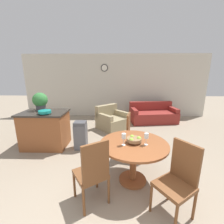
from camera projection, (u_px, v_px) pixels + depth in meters
wall_back at (115, 86)px, 6.60m from camera, size 8.00×0.09×2.70m
dining_table at (134, 152)px, 2.56m from camera, size 1.15×1.15×0.74m
dining_chair_near_left at (93, 171)px, 2.08m from camera, size 0.58×0.58×1.02m
dining_chair_near_right at (179, 178)px, 1.95m from camera, size 0.58×0.58×1.02m
dining_chair_far_side at (133, 134)px, 3.35m from camera, size 0.49×0.49×1.02m
fruit_bowl at (134, 139)px, 2.51m from camera, size 0.25×0.25×0.11m
wine_glass_left at (124, 137)px, 2.40m from camera, size 0.07×0.07×0.20m
wine_glass_right at (146, 136)px, 2.41m from camera, size 0.07×0.07×0.20m
kitchen_island at (46, 129)px, 3.89m from camera, size 1.13×0.81×0.94m
teal_bowl at (45, 112)px, 3.56m from camera, size 0.29×0.29×0.09m
potted_plant at (40, 101)px, 3.89m from camera, size 0.37×0.37×0.46m
trash_bin at (81, 135)px, 3.80m from camera, size 0.30×0.29×0.72m
couch at (153, 115)px, 5.98m from camera, size 1.86×1.10×0.77m
armchair at (112, 121)px, 5.26m from camera, size 1.23×1.22×0.79m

